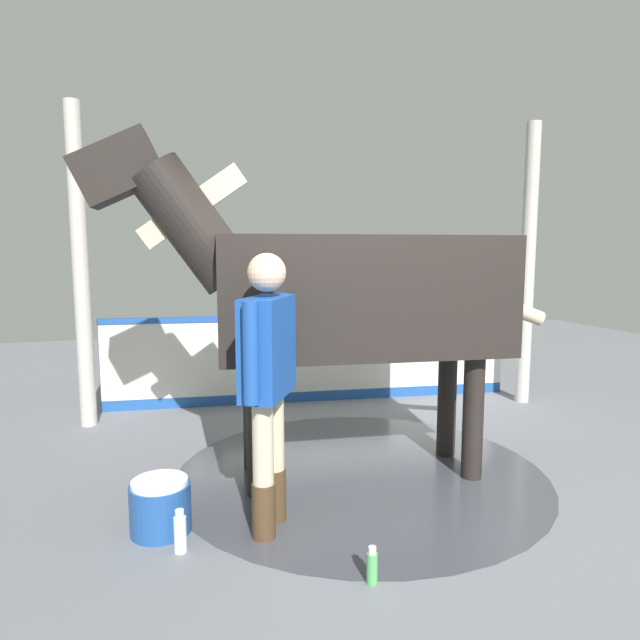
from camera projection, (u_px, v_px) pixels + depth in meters
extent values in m
cube|color=slate|center=(407.00, 484.00, 4.20)|extent=(16.00, 16.00, 0.02)
cylinder|color=#42444C|center=(360.00, 472.00, 4.40)|extent=(2.94, 2.94, 0.00)
cube|color=silver|center=(314.00, 360.00, 6.45)|extent=(0.53, 4.74, 0.97)
cube|color=#1E4C99|center=(313.00, 317.00, 6.38)|extent=(0.55, 4.75, 0.06)
cube|color=#1E4C99|center=(314.00, 396.00, 6.50)|extent=(0.53, 4.74, 0.12)
cylinder|color=#B7B2A8|center=(81.00, 268.00, 5.40)|extent=(0.16, 0.16, 3.19)
cylinder|color=#B7B2A8|center=(528.00, 266.00, 6.28)|extent=(0.16, 0.16, 3.19)
cube|color=black|center=(362.00, 295.00, 4.22)|extent=(1.11, 2.27, 0.90)
cylinder|color=black|center=(257.00, 429.00, 3.94)|extent=(0.16, 0.16, 0.98)
cylinder|color=black|center=(253.00, 410.00, 4.43)|extent=(0.16, 0.16, 0.98)
cylinder|color=black|center=(473.00, 417.00, 4.25)|extent=(0.16, 0.16, 0.98)
cylinder|color=black|center=(447.00, 400.00, 4.73)|extent=(0.16, 0.16, 0.98)
cylinder|color=black|center=(193.00, 225.00, 3.92)|extent=(0.49, 0.90, 1.00)
cube|color=#C6B793|center=(192.00, 206.00, 3.91)|extent=(0.14, 0.79, 0.62)
cube|color=black|center=(119.00, 168.00, 3.79)|extent=(0.34, 0.67, 0.56)
cylinder|color=#C6B793|center=(504.00, 305.00, 4.45)|extent=(0.19, 0.71, 0.35)
cylinder|color=#47331E|center=(275.00, 494.00, 3.61)|extent=(0.15, 0.15, 0.35)
cylinder|color=#C6B793|center=(274.00, 430.00, 3.55)|extent=(0.13, 0.13, 0.52)
cylinder|color=#47331E|center=(264.00, 510.00, 3.39)|extent=(0.15, 0.15, 0.35)
cylinder|color=#C6B793|center=(263.00, 442.00, 3.33)|extent=(0.13, 0.13, 0.52)
cube|color=#19479E|center=(268.00, 347.00, 3.37)|extent=(0.55, 0.44, 0.62)
cylinder|color=#19479E|center=(282.00, 337.00, 3.66)|extent=(0.09, 0.09, 0.59)
cylinder|color=#19479E|center=(251.00, 353.00, 3.08)|extent=(0.09, 0.09, 0.59)
sphere|color=beige|center=(267.00, 272.00, 3.31)|extent=(0.24, 0.24, 0.24)
cylinder|color=#1E478C|center=(161.00, 508.00, 3.46)|extent=(0.38, 0.38, 0.31)
cylinder|color=white|center=(160.00, 482.00, 3.44)|extent=(0.35, 0.35, 0.03)
cylinder|color=white|center=(180.00, 535.00, 3.23)|extent=(0.07, 0.07, 0.21)
cylinder|color=white|center=(179.00, 514.00, 3.21)|extent=(0.05, 0.05, 0.05)
cylinder|color=#4CA559|center=(372.00, 568.00, 2.92)|extent=(0.06, 0.06, 0.17)
cylinder|color=white|center=(372.00, 550.00, 2.91)|extent=(0.04, 0.04, 0.04)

